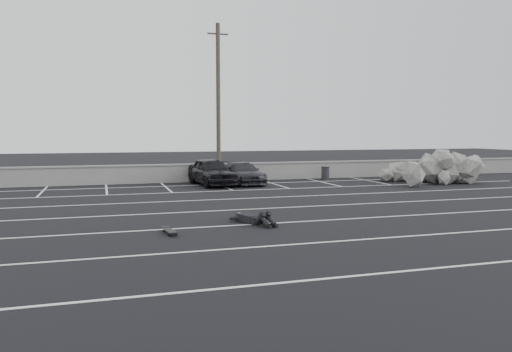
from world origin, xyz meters
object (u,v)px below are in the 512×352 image
object	(u,v)px
car_right	(242,173)
skateboard	(170,231)
trash_bin	(325,173)
car_left	(212,172)
person	(249,215)
riprap_pile	(442,172)
utility_pole	(218,103)

from	to	relation	value
car_right	skateboard	xyz separation A→B (m)	(-5.71, -12.69, -0.53)
trash_bin	car_left	bearing A→B (deg)	-172.02
trash_bin	skateboard	distance (m)	17.59
car_left	trash_bin	xyz separation A→B (m)	(7.27, 1.02, -0.34)
car_right	skateboard	distance (m)	13.92
car_right	person	size ratio (longest dim) A/B	1.59
trash_bin	person	bearing A→B (deg)	-124.45
skateboard	car_left	bearing A→B (deg)	65.36
car_right	person	distance (m)	11.99
car_right	riprap_pile	xyz separation A→B (m)	(11.09, -2.81, 0.02)
car_left	riprap_pile	distance (m)	13.13
car_left	person	distance (m)	11.52
trash_bin	riprap_pile	distance (m)	6.70
riprap_pile	skateboard	size ratio (longest dim) A/B	6.70
car_left	skateboard	size ratio (longest dim) A/B	4.89
car_right	person	world-z (taller)	car_right
utility_pole	riprap_pile	world-z (taller)	utility_pole
car_right	trash_bin	size ratio (longest dim) A/B	5.21
utility_pole	person	xyz separation A→B (m)	(-1.97, -12.79, -4.31)
riprap_pile	skateboard	xyz separation A→B (m)	(-16.80, -9.88, -0.55)
trash_bin	skateboard	size ratio (longest dim) A/B	0.89
car_left	trash_bin	world-z (taller)	car_left
utility_pole	skateboard	world-z (taller)	utility_pole
car_right	skateboard	bearing A→B (deg)	-118.36
car_left	skateboard	bearing A→B (deg)	-113.88
trash_bin	skateboard	world-z (taller)	trash_bin
car_left	riprap_pile	size ratio (longest dim) A/B	0.73
car_left	riprap_pile	world-z (taller)	riprap_pile
utility_pole	skateboard	bearing A→B (deg)	-108.44
car_left	person	world-z (taller)	car_left
riprap_pile	person	world-z (taller)	riprap_pile
trash_bin	car_right	bearing A→B (deg)	-171.07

